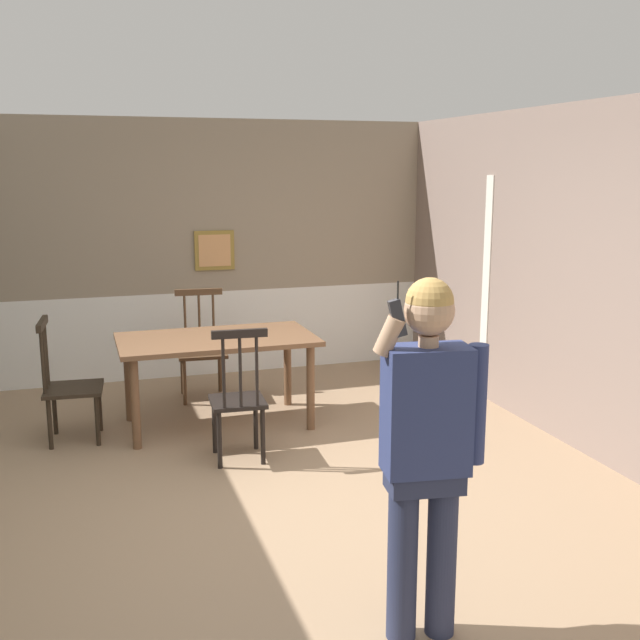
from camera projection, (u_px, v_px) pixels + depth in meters
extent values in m
plane|color=#9E7F60|center=(268.00, 504.00, 4.96)|extent=(7.35, 7.35, 0.00)
cube|color=gray|center=(187.00, 207.00, 7.72)|extent=(5.21, 0.12, 1.77)
cube|color=white|center=(191.00, 333.00, 8.00)|extent=(5.21, 0.14, 0.89)
cube|color=white|center=(190.00, 292.00, 7.88)|extent=(5.21, 0.05, 0.06)
cube|color=olive|center=(214.00, 250.00, 7.82)|extent=(0.41, 0.03, 0.41)
cube|color=tan|center=(215.00, 250.00, 7.80)|extent=(0.33, 0.01, 0.33)
cube|color=gray|center=(614.00, 285.00, 5.47)|extent=(0.12, 6.68, 2.66)
cube|color=silver|center=(488.00, 289.00, 7.09)|extent=(0.06, 0.12, 2.10)
cube|color=brown|center=(217.00, 339.00, 6.34)|extent=(1.64, 0.92, 0.04)
cylinder|color=brown|center=(135.00, 404.00, 5.87)|extent=(0.07, 0.07, 0.73)
cylinder|color=brown|center=(311.00, 387.00, 6.30)|extent=(0.07, 0.07, 0.73)
cylinder|color=brown|center=(128.00, 380.00, 6.53)|extent=(0.07, 0.07, 0.73)
cylinder|color=brown|center=(287.00, 366.00, 6.96)|extent=(0.07, 0.07, 0.73)
cube|color=black|center=(238.00, 401.00, 5.65)|extent=(0.42, 0.42, 0.03)
cube|color=black|center=(239.00, 334.00, 5.37)|extent=(0.40, 0.06, 0.06)
cylinder|color=black|center=(223.00, 370.00, 5.39)|extent=(0.02, 0.02, 0.57)
cylinder|color=black|center=(240.00, 369.00, 5.42)|extent=(0.02, 0.02, 0.57)
cylinder|color=black|center=(257.00, 368.00, 5.45)|extent=(0.02, 0.02, 0.57)
cylinder|color=black|center=(215.00, 426.00, 5.81)|extent=(0.04, 0.04, 0.43)
cylinder|color=black|center=(256.00, 422.00, 5.89)|extent=(0.04, 0.04, 0.43)
cylinder|color=black|center=(220.00, 440.00, 5.50)|extent=(0.04, 0.04, 0.43)
cylinder|color=black|center=(263.00, 436.00, 5.58)|extent=(0.04, 0.04, 0.43)
cube|color=#2D2319|center=(74.00, 389.00, 6.05)|extent=(0.48, 0.48, 0.03)
cube|color=#2D2319|center=(42.00, 324.00, 5.89)|extent=(0.08, 0.45, 0.06)
cylinder|color=#2D2319|center=(46.00, 351.00, 6.07)|extent=(0.02, 0.02, 0.56)
cylinder|color=#2D2319|center=(44.00, 355.00, 5.94)|extent=(0.02, 0.02, 0.56)
cylinder|color=#2D2319|center=(42.00, 359.00, 5.81)|extent=(0.02, 0.02, 0.56)
cylinder|color=#2D2319|center=(100.00, 407.00, 6.30)|extent=(0.04, 0.04, 0.41)
cylinder|color=#2D2319|center=(97.00, 421.00, 5.96)|extent=(0.04, 0.04, 0.41)
cylinder|color=#2D2319|center=(55.00, 410.00, 6.22)|extent=(0.04, 0.04, 0.41)
cylinder|color=#2D2319|center=(50.00, 424.00, 5.88)|extent=(0.04, 0.04, 0.41)
cube|color=#513823|center=(202.00, 353.00, 7.15)|extent=(0.49, 0.49, 0.03)
cube|color=#513823|center=(198.00, 292.00, 7.24)|extent=(0.45, 0.08, 0.06)
cylinder|color=#513823|center=(213.00, 317.00, 7.32)|extent=(0.02, 0.02, 0.57)
cylinder|color=#513823|center=(199.00, 318.00, 7.29)|extent=(0.02, 0.02, 0.57)
cylinder|color=#513823|center=(185.00, 319.00, 7.26)|extent=(0.02, 0.02, 0.57)
cylinder|color=#513823|center=(224.00, 380.00, 7.06)|extent=(0.04, 0.04, 0.43)
cylinder|color=#513823|center=(185.00, 383.00, 6.98)|extent=(0.04, 0.04, 0.43)
cylinder|color=#513823|center=(220.00, 370.00, 7.41)|extent=(0.04, 0.04, 0.43)
cylinder|color=#513823|center=(182.00, 373.00, 7.33)|extent=(0.04, 0.04, 0.43)
cylinder|color=#282E49|center=(442.00, 553.00, 3.51)|extent=(0.14, 0.14, 0.82)
cylinder|color=#282E49|center=(402.00, 556.00, 3.48)|extent=(0.14, 0.14, 0.82)
cube|color=#282E49|center=(424.00, 478.00, 3.42)|extent=(0.36, 0.23, 0.12)
cube|color=navy|center=(426.00, 410.00, 3.36)|extent=(0.40, 0.26, 0.58)
cylinder|color=navy|center=(476.00, 404.00, 3.39)|extent=(0.09, 0.09, 0.55)
cylinder|color=tan|center=(389.00, 336.00, 3.24)|extent=(0.16, 0.15, 0.19)
cylinder|color=tan|center=(428.00, 341.00, 3.29)|extent=(0.09, 0.09, 0.05)
sphere|color=tan|center=(429.00, 310.00, 3.27)|extent=(0.22, 0.22, 0.22)
sphere|color=tan|center=(430.00, 302.00, 3.26)|extent=(0.21, 0.21, 0.21)
cube|color=#2D2D33|center=(397.00, 318.00, 3.22)|extent=(0.09, 0.05, 0.17)
cylinder|color=black|center=(398.00, 290.00, 3.19)|extent=(0.01, 0.01, 0.08)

